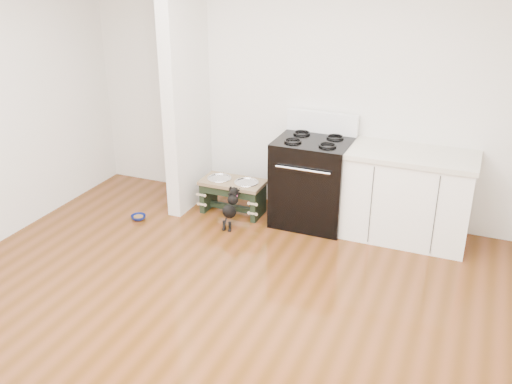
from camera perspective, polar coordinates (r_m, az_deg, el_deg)
name	(u,v)px	position (r m, az deg, el deg)	size (l,w,h in m)	color
ground	(196,330)	(4.57, -6.04, -13.59)	(5.00, 5.00, 0.00)	#4C2A0D
room_shell	(185,130)	(3.82, -7.07, 6.18)	(5.00, 5.00, 5.00)	silver
partition_wall	(186,87)	(6.21, -7.01, 10.40)	(0.15, 0.80, 2.70)	silver
oven_range	(313,180)	(5.99, 5.67, 1.19)	(0.76, 0.69, 1.14)	black
cabinet_run	(408,196)	(5.84, 14.93, -0.41)	(1.24, 0.64, 0.91)	white
dog_feeder	(233,190)	(6.25, -2.34, 0.19)	(0.69, 0.37, 0.40)	black
puppy	(231,207)	(5.95, -2.54, -1.47)	(0.12, 0.36, 0.42)	black
floor_bowl	(138,217)	(6.31, -11.67, -2.50)	(0.18, 0.18, 0.05)	navy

